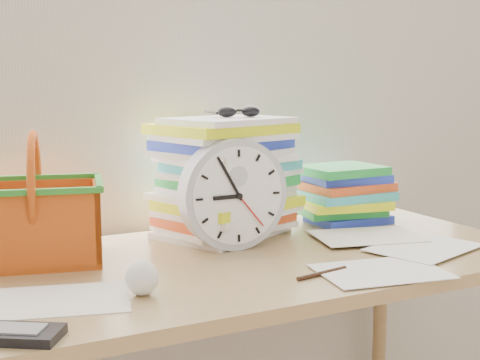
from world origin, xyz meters
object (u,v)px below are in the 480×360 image
paper_stack (226,176)px  book_stack (344,194)px  clock (233,194)px  desk (247,286)px  basket (36,198)px  calculator (10,334)px

paper_stack → book_stack: paper_stack is taller
paper_stack → clock: size_ratio=1.30×
desk → paper_stack: size_ratio=4.00×
paper_stack → book_stack: size_ratio=1.27×
book_stack → basket: bearing=-178.5°
paper_stack → book_stack: (0.36, -0.03, -0.07)m
paper_stack → clock: paper_stack is taller
desk → clock: (0.00, 0.07, 0.21)m
desk → calculator: (-0.57, -0.28, 0.08)m
calculator → desk: bearing=59.2°
paper_stack → clock: bearing=-110.1°
clock → basket: 0.46m
paper_stack → book_stack: 0.37m
clock → basket: bearing=167.4°
paper_stack → calculator: (-0.63, -0.50, -0.15)m
paper_stack → desk: bearing=-104.3°
clock → book_stack: clock is taller
desk → calculator: calculator is taller
book_stack → calculator: (-0.99, -0.47, -0.07)m
book_stack → basket: basket is taller
paper_stack → basket: (-0.50, -0.05, -0.01)m
desk → book_stack: book_stack is taller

